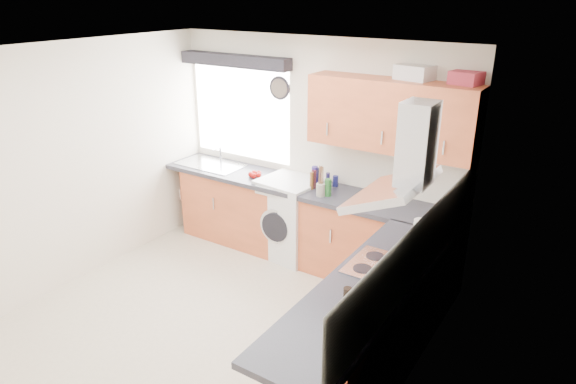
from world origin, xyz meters
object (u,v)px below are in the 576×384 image
Objects in this scene: oven at (379,319)px; upper_cabinets at (391,116)px; extractor_hood at (404,167)px; washing_machine at (291,217)px.

oven is 0.50× the size of upper_cabinets.
oven is at bearing 180.00° from extractor_hood.
upper_cabinets reaches higher than washing_machine.
washing_machine is (-1.65, 1.22, 0.05)m from oven.
upper_cabinets is 1.73m from washing_machine.
washing_machine is at bearing 145.12° from extractor_hood.
oven is at bearing -67.46° from upper_cabinets.
washing_machine reaches higher than oven.
washing_machine is at bearing 143.52° from oven.
extractor_hood is at bearing -63.87° from upper_cabinets.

